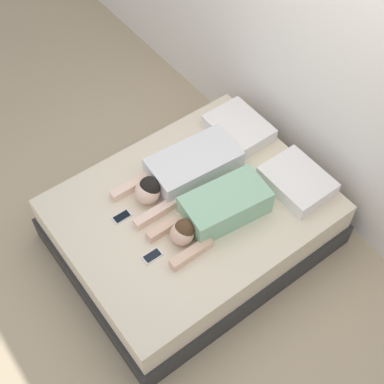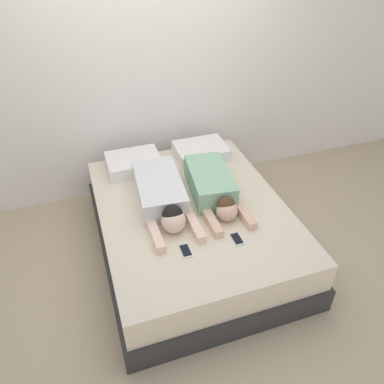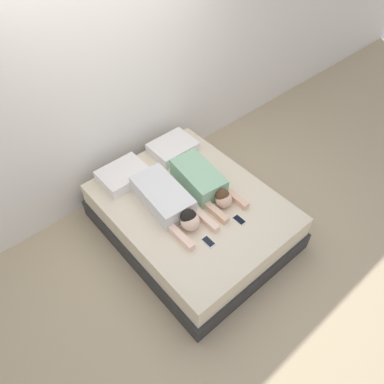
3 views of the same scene
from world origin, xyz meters
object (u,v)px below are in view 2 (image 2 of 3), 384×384
object	(u,v)px
pillow_head_left	(134,163)
pillow_head_right	(201,151)
person_left	(162,196)
bed	(192,228)
cell_phone_right	(237,239)
person_right	(213,188)
cell_phone_left	(186,251)

from	to	relation	value
pillow_head_left	pillow_head_right	bearing A→B (deg)	0.00
pillow_head_left	person_left	world-z (taller)	person_left
pillow_head_right	bed	bearing A→B (deg)	-114.96
person_left	cell_phone_right	xyz separation A→B (m)	(0.43, -0.59, -0.09)
pillow_head_right	person_right	xyz separation A→B (m)	(-0.13, -0.69, 0.04)
pillow_head_left	cell_phone_left	bearing A→B (deg)	-83.91
cell_phone_right	person_left	bearing A→B (deg)	125.84
person_right	bed	bearing A→B (deg)	-164.02
pillow_head_left	person_left	bearing A→B (deg)	-79.98
pillow_head_left	cell_phone_right	world-z (taller)	pillow_head_left
pillow_head_right	person_left	distance (m)	0.88
pillow_head_left	cell_phone_right	size ratio (longest dim) A/B	3.60
bed	pillow_head_right	bearing A→B (deg)	65.04
bed	person_right	xyz separation A→B (m)	(0.21, 0.06, 0.35)
person_right	cell_phone_right	world-z (taller)	person_right
person_left	person_right	distance (m)	0.45
person_left	cell_phone_left	size ratio (longest dim) A/B	7.16
bed	person_right	distance (m)	0.42
pillow_head_left	cell_phone_left	size ratio (longest dim) A/B	3.60
bed	cell_phone_right	distance (m)	0.59
pillow_head_left	cell_phone_left	distance (m)	1.25
bed	cell_phone_left	xyz separation A→B (m)	(-0.22, -0.49, 0.26)
pillow_head_right	person_left	size ratio (longest dim) A/B	0.50
bed	pillow_head_left	world-z (taller)	pillow_head_left
pillow_head_left	pillow_head_right	size ratio (longest dim) A/B	1.00
person_right	cell_phone_right	xyz separation A→B (m)	(-0.02, -0.56, -0.10)
cell_phone_left	bed	bearing A→B (deg)	66.20
pillow_head_right	cell_phone_right	distance (m)	1.26
pillow_head_right	person_right	size ratio (longest dim) A/B	0.55
bed	cell_phone_right	size ratio (longest dim) A/B	14.16
person_left	person_right	xyz separation A→B (m)	(0.45, -0.03, 0.00)
pillow_head_right	cell_phone_right	bearing A→B (deg)	-96.99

